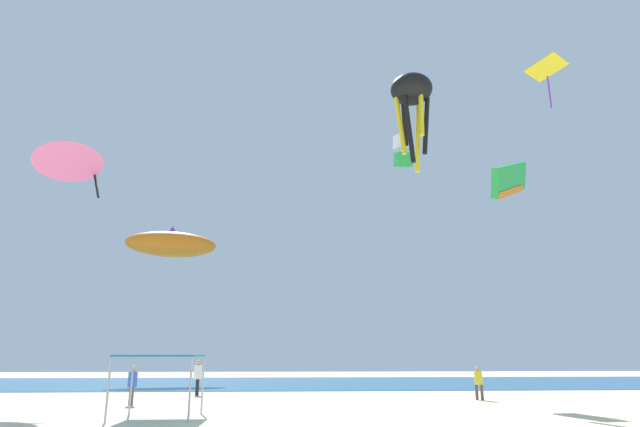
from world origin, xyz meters
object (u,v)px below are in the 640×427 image
Objects in this scene: canopy_tent at (161,358)px; kite_octopus_black at (412,94)px; person_central at (132,382)px; kite_inflatable_orange at (171,244)px; person_leftmost at (198,375)px; kite_box_white at (403,151)px; kite_diamond_yellow at (547,70)px; kite_delta_pink at (69,158)px; kite_parafoil_green at (510,180)px; person_near_tent at (478,380)px.

kite_octopus_black is at bearing 33.06° from canopy_tent.
kite_inflatable_orange is at bearing -16.60° from person_central.
kite_box_white reaches higher than person_leftmost.
person_leftmost is at bearing -59.43° from kite_diamond_yellow.
kite_box_white is 20.35m from kite_delta_pink.
person_central is at bearing 73.69° from kite_octopus_black.
kite_parafoil_green is at bearing -103.44° from person_central.
kite_diamond_yellow is at bearing 39.95° from kite_parafoil_green.
person_near_tent is 16.66m from person_central.
canopy_tent is at bearing -26.08° from kite_diamond_yellow.
kite_inflatable_orange is (-5.80, 26.18, 9.64)m from canopy_tent.
person_near_tent is at bearing -80.93° from kite_diamond_yellow.
person_central is 0.34× the size of kite_parafoil_green.
canopy_tent is 15.84m from person_near_tent.
kite_box_white is at bearing -89.71° from person_central.
canopy_tent is 28.50m from kite_inflatable_orange.
kite_parafoil_green reaches higher than person_near_tent.
kite_diamond_yellow is 25.94m from kite_delta_pink.
kite_inflatable_orange is (-5.42, 15.22, 10.58)m from person_leftmost.
canopy_tent is 1.12× the size of kite_diamond_yellow.
person_near_tent is 24.63m from kite_delta_pink.
person_leftmost is 0.79× the size of kite_box_white.
kite_box_white is 0.41× the size of kite_octopus_black.
person_leftmost is 1.12× the size of person_central.
kite_diamond_yellow reaches higher than kite_parafoil_green.
kite_parafoil_green is (20.41, 4.51, 11.57)m from person_central.
person_near_tent is at bearing 69.47° from person_leftmost.
person_central is 21.57m from kite_octopus_black.
kite_octopus_black is 19.76m from kite_delta_pink.
person_near_tent is 0.85× the size of person_leftmost.
person_near_tent is 0.96× the size of person_central.
kite_octopus_black is at bearing 69.68° from person_leftmost.
person_central is 0.70× the size of kite_box_white.
kite_delta_pink is (-21.71, 0.58, 11.63)m from person_near_tent.
person_central is 21.59m from kite_box_white.
person_leftmost is at bearing -52.11° from kite_parafoil_green.
person_central is (-16.56, -1.82, 0.04)m from person_near_tent.
canopy_tent is 21.73m from kite_box_white.
canopy_tent is 14.92m from kite_delta_pink.
kite_parafoil_green is (3.85, 2.69, 11.61)m from person_near_tent.
kite_delta_pink is at bearing 63.85° from kite_octopus_black.
person_near_tent is at bearing -12.93° from kite_parafoil_green.
kite_parafoil_green is at bearing 27.95° from canopy_tent.
kite_box_white reaches higher than kite_inflatable_orange.
kite_box_white is at bearing 90.63° from person_leftmost.
kite_diamond_yellow is (3.61, -3.49, 15.55)m from person_near_tent.
person_leftmost is 20.36m from kite_octopus_black.
person_near_tent is 0.33× the size of kite_parafoil_green.
canopy_tent is 23.20m from kite_diamond_yellow.
kite_parafoil_green is (0.24, 6.17, -3.93)m from kite_diamond_yellow.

